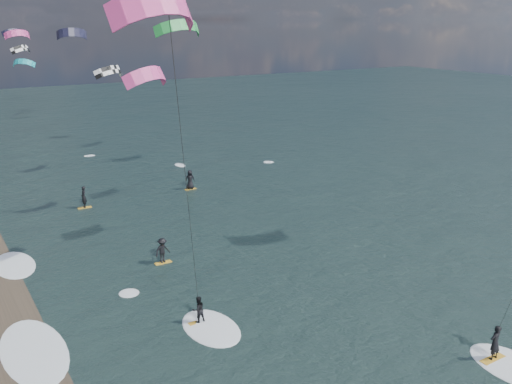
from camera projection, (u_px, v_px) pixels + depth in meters
kitesurfer_near_b at (186, 149)px, 22.05m from camera, size 6.77×8.40×16.45m
far_kitesurfers at (156, 209)px, 44.19m from camera, size 10.94×15.16×1.86m
bg_kite_field at (61, 45)px, 63.75m from camera, size 9.11×73.80×6.93m
shoreline_surf at (50, 350)px, 27.04m from camera, size 2.40×79.40×0.11m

